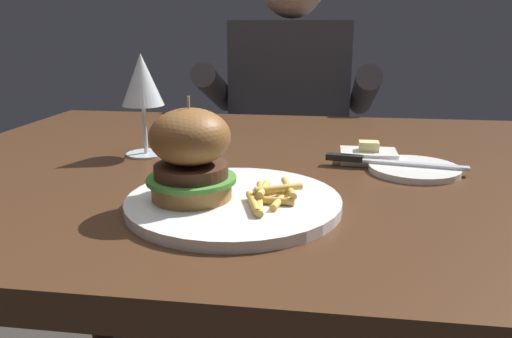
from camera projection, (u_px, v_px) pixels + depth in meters
name	position (u px, v px, depth m)	size (l,w,h in m)	color
dining_table	(258.00, 210.00, 0.89)	(1.18, 0.92, 0.74)	#472B19
main_plate	(237.00, 203.00, 0.64)	(0.28, 0.28, 0.01)	white
burger_sandwich	(191.00, 154.00, 0.62)	(0.11, 0.11, 0.13)	#9E6B38
fries_pile	(270.00, 195.00, 0.62)	(0.07, 0.11, 0.02)	#E0B251
wine_glass	(142.00, 83.00, 0.87)	(0.07, 0.07, 0.18)	silver
bread_plate	(414.00, 169.00, 0.80)	(0.14, 0.14, 0.01)	white
table_knife	(382.00, 161.00, 0.81)	(0.22, 0.05, 0.01)	silver
butter_dish	(368.00, 155.00, 0.85)	(0.09, 0.07, 0.04)	white
diner_person	(289.00, 155.00, 1.61)	(0.51, 0.36, 1.18)	#282833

